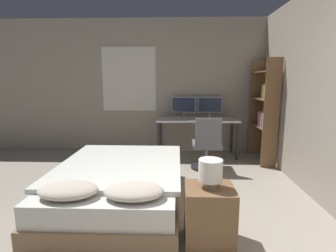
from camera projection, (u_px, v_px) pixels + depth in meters
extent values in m
cube|color=#9E9384|center=(175.00, 87.00, 5.38)|extent=(12.00, 0.06, 2.70)
cube|color=silver|center=(129.00, 79.00, 5.35)|extent=(1.10, 0.01, 1.29)
cube|color=black|center=(129.00, 79.00, 5.35)|extent=(1.02, 0.01, 1.21)
cube|color=#9E9384|center=(329.00, 93.00, 3.04)|extent=(0.06, 12.00, 2.70)
cube|color=#846647|center=(120.00, 195.00, 3.18)|extent=(1.42, 1.99, 0.22)
cube|color=silver|center=(119.00, 178.00, 3.14)|extent=(1.36, 1.93, 0.22)
cube|color=silver|center=(121.00, 164.00, 3.24)|extent=(1.46, 1.68, 0.05)
ellipsoid|color=beige|center=(68.00, 190.00, 2.39)|extent=(0.55, 0.38, 0.13)
ellipsoid|color=beige|center=(134.00, 191.00, 2.37)|extent=(0.55, 0.38, 0.13)
cube|color=brown|center=(209.00, 216.00, 2.39)|extent=(0.44, 0.40, 0.55)
cylinder|color=gray|center=(210.00, 187.00, 2.34)|extent=(0.12, 0.12, 0.01)
cylinder|color=gray|center=(210.00, 183.00, 2.34)|extent=(0.02, 0.02, 0.05)
cylinder|color=silver|center=(210.00, 170.00, 2.31)|extent=(0.21, 0.21, 0.19)
cube|color=beige|center=(197.00, 120.00, 5.10)|extent=(1.57, 0.61, 0.03)
cylinder|color=#2D2D33|center=(159.00, 141.00, 4.94)|extent=(0.05, 0.05, 0.71)
cylinder|color=#2D2D33|center=(237.00, 142.00, 4.89)|extent=(0.05, 0.05, 0.71)
cylinder|color=#2D2D33|center=(161.00, 135.00, 5.44)|extent=(0.05, 0.05, 0.71)
cylinder|color=#2D2D33|center=(232.00, 136.00, 5.39)|extent=(0.05, 0.05, 0.71)
cylinder|color=#B7B7BC|center=(183.00, 117.00, 5.31)|extent=(0.16, 0.16, 0.01)
cylinder|color=#B7B7BC|center=(184.00, 115.00, 5.30)|extent=(0.03, 0.03, 0.09)
cube|color=#B7B7BC|center=(184.00, 105.00, 5.27)|extent=(0.49, 0.03, 0.31)
cube|color=#232D42|center=(184.00, 105.00, 5.25)|extent=(0.46, 0.00, 0.28)
cylinder|color=#B7B7BC|center=(210.00, 117.00, 5.29)|extent=(0.16, 0.16, 0.01)
cylinder|color=#B7B7BC|center=(210.00, 115.00, 5.28)|extent=(0.03, 0.03, 0.09)
cube|color=#B7B7BC|center=(210.00, 105.00, 5.25)|extent=(0.49, 0.03, 0.31)
cube|color=#232D42|center=(210.00, 105.00, 5.23)|extent=(0.46, 0.00, 0.28)
cube|color=#B7B7BC|center=(198.00, 120.00, 4.90)|extent=(0.38, 0.13, 0.02)
ellipsoid|color=#B7B7BC|center=(213.00, 120.00, 4.89)|extent=(0.07, 0.05, 0.04)
cylinder|color=black|center=(206.00, 167.00, 4.50)|extent=(0.52, 0.52, 0.04)
cylinder|color=gray|center=(206.00, 156.00, 4.47)|extent=(0.05, 0.05, 0.34)
cube|color=slate|center=(207.00, 144.00, 4.44)|extent=(0.47, 0.47, 0.07)
cube|color=slate|center=(208.00, 132.00, 4.18)|extent=(0.42, 0.05, 0.44)
cube|color=brown|center=(271.00, 114.00, 4.38)|extent=(0.27, 0.02, 1.86)
cube|color=brown|center=(256.00, 109.00, 5.22)|extent=(0.27, 0.02, 1.86)
cube|color=brown|center=(262.00, 126.00, 4.85)|extent=(0.27, 0.83, 0.02)
cube|color=brown|center=(264.00, 99.00, 4.76)|extent=(0.27, 0.83, 0.02)
cube|color=brown|center=(266.00, 72.00, 4.67)|extent=(0.27, 0.83, 0.02)
cube|color=orange|center=(270.00, 123.00, 4.45)|extent=(0.22, 0.04, 0.23)
cube|color=#BCB29E|center=(269.00, 121.00, 4.50)|extent=(0.22, 0.04, 0.27)
cube|color=#7A387F|center=(268.00, 122.00, 4.55)|extent=(0.22, 0.03, 0.22)
cube|color=gold|center=(267.00, 120.00, 4.59)|extent=(0.22, 0.04, 0.26)
cube|color=#2D4784|center=(266.00, 121.00, 4.65)|extent=(0.22, 0.04, 0.21)
cube|color=#28282D|center=(265.00, 120.00, 4.69)|extent=(0.22, 0.04, 0.26)
cube|color=#B2332D|center=(264.00, 119.00, 4.73)|extent=(0.22, 0.04, 0.26)
cube|color=orange|center=(272.00, 94.00, 4.36)|extent=(0.22, 0.03, 0.18)
cube|color=gold|center=(271.00, 92.00, 4.39)|extent=(0.22, 0.04, 0.24)
cube|color=gold|center=(270.00, 93.00, 4.44)|extent=(0.22, 0.02, 0.23)
cube|color=orange|center=(270.00, 92.00, 4.47)|extent=(0.22, 0.02, 0.25)
cube|color=#2D4784|center=(269.00, 94.00, 4.51)|extent=(0.22, 0.02, 0.19)
cube|color=#337042|center=(268.00, 92.00, 4.55)|extent=(0.22, 0.04, 0.25)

